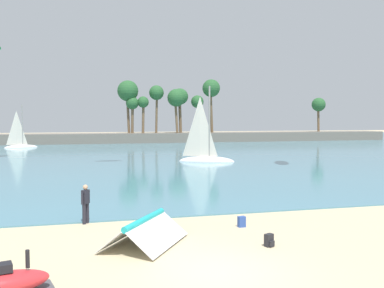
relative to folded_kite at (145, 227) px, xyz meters
The scene contains 9 objects.
ground_plane 3.64m from the folded_kite, 63.63° to the right, with size 260.00×260.00×0.00m, color #CCB78E.
sea 53.44m from the folded_kite, 88.29° to the left, with size 220.00×99.50×0.06m, color teal.
palm_headland 63.03m from the folded_kite, 92.19° to the left, with size 112.66×6.33×12.95m.
folded_kite is the anchor object (origin of this frame).
person_at_waterline 4.13m from the folded_kite, 118.96° to the left, with size 0.36×0.46×1.67m.
backpack_near_kite 4.46m from the folded_kite, 19.10° to the left, with size 0.32×0.30×0.44m.
backpack_by_trailer 4.38m from the folded_kite, 17.12° to the right, with size 0.36×0.35×0.44m.
sailboat_near_shore 54.64m from the folded_kite, 102.02° to the left, with size 5.01×2.98×6.97m.
sailboat_mid_bay 28.42m from the folded_kite, 69.52° to the left, with size 5.90×3.84×8.25m.
Camera 1 is at (-3.60, -11.40, 4.44)m, focal length 39.54 mm.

